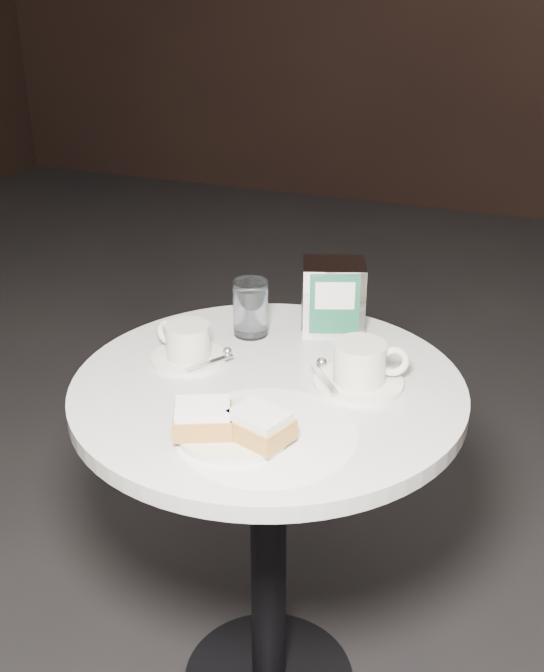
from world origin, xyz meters
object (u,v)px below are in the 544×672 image
(coffee_cup_left, at_px, (188,345))
(napkin_dispenser, at_px, (333,297))
(cafe_table, at_px, (268,476))
(water_glass_right, at_px, (317,307))
(beignet_plate, at_px, (232,426))
(water_glass_left, at_px, (251,309))
(coffee_cup_right, at_px, (360,367))

(coffee_cup_left, xyz_separation_m, napkin_dispenser, (0.21, 0.22, 0.04))
(cafe_table, bearing_deg, water_glass_right, 87.08)
(coffee_cup_left, bearing_deg, beignet_plate, -32.25)
(cafe_table, relative_size, water_glass_right, 7.45)
(water_glass_left, bearing_deg, coffee_cup_left, -115.00)
(water_glass_right, bearing_deg, cafe_table, -92.92)
(beignet_plate, xyz_separation_m, coffee_cup_left, (-0.18, 0.22, 0.01))
(water_glass_left, distance_m, napkin_dispenser, 0.16)
(coffee_cup_left, xyz_separation_m, coffee_cup_right, (0.32, 0.02, 0.00))
(water_glass_right, relative_size, napkin_dispenser, 0.69)
(water_glass_right, bearing_deg, coffee_cup_right, -53.60)
(cafe_table, relative_size, coffee_cup_left, 4.24)
(cafe_table, xyz_separation_m, coffee_cup_right, (0.15, 0.05, 0.23))
(water_glass_right, bearing_deg, beignet_plate, -90.39)
(water_glass_right, bearing_deg, napkin_dispenser, 22.91)
(beignet_plate, distance_m, napkin_dispenser, 0.44)
(cafe_table, relative_size, beignet_plate, 3.66)
(cafe_table, xyz_separation_m, water_glass_left, (-0.10, 0.18, 0.25))
(water_glass_left, height_order, water_glass_right, water_glass_left)
(cafe_table, relative_size, water_glass_left, 6.69)
(cafe_table, bearing_deg, napkin_dispenser, 80.65)
(beignet_plate, bearing_deg, coffee_cup_right, 58.69)
(coffee_cup_left, distance_m, water_glass_left, 0.16)
(cafe_table, height_order, beignet_plate, beignet_plate)
(beignet_plate, height_order, water_glass_left, water_glass_left)
(beignet_plate, height_order, coffee_cup_left, coffee_cup_left)
(cafe_table, distance_m, water_glass_left, 0.33)
(napkin_dispenser, bearing_deg, coffee_cup_right, -80.58)
(cafe_table, distance_m, coffee_cup_left, 0.29)
(water_glass_right, bearing_deg, water_glass_left, -151.19)
(coffee_cup_right, bearing_deg, napkin_dispenser, 96.06)
(beignet_plate, bearing_deg, cafe_table, 92.94)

